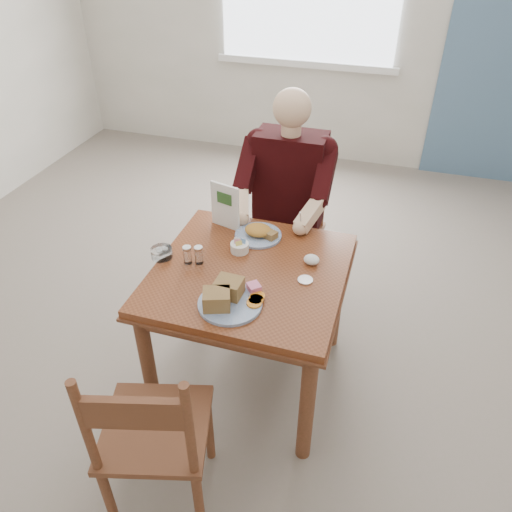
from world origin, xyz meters
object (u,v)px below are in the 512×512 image
(chair_near, at_px, (153,436))
(far_plate, at_px, (259,233))
(table, at_px, (250,287))
(chair_far, at_px, (288,230))
(diner, at_px, (287,190))
(near_plate, at_px, (228,297))

(chair_near, xyz_separation_m, far_plate, (0.10, 1.08, 0.30))
(table, bearing_deg, chair_near, -100.13)
(chair_far, xyz_separation_m, diner, (0.00, -0.09, 0.33))
(table, distance_m, chair_near, 0.83)
(chair_far, height_order, diner, diner)
(table, height_order, near_plate, near_plate)
(chair_near, bearing_deg, chair_far, 84.89)
(chair_far, relative_size, far_plate, 2.94)
(chair_near, distance_m, far_plate, 1.13)
(table, bearing_deg, near_plate, -93.36)
(chair_near, xyz_separation_m, diner, (0.14, 1.51, 0.33))
(chair_near, relative_size, near_plate, 2.84)
(chair_near, bearing_deg, diner, 84.59)
(near_plate, bearing_deg, table, 86.64)
(table, xyz_separation_m, chair_near, (-0.14, -0.80, -0.16))
(chair_far, distance_m, far_plate, 0.59)
(far_plate, bearing_deg, near_plate, -87.61)
(diner, bearing_deg, far_plate, -95.14)
(diner, xyz_separation_m, far_plate, (-0.04, -0.42, -0.04))
(table, relative_size, chair_far, 0.97)
(far_plate, bearing_deg, chair_near, -95.52)
(chair_near, bearing_deg, far_plate, 84.48)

